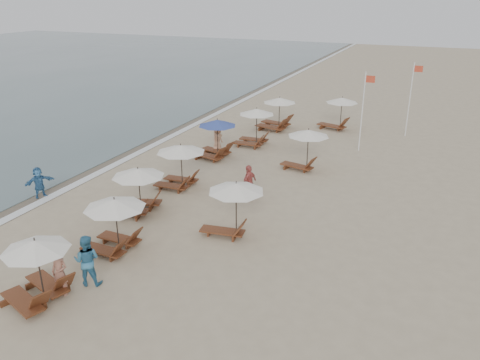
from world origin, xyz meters
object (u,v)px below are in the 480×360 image
at_px(lounger_station_2, 136,189).
at_px(waterline_walker, 39,182).
at_px(lounger_station_5, 253,127).
at_px(beachgoer_near, 60,272).
at_px(lounger_station_1, 113,222).
at_px(beachgoer_far_b, 217,139).
at_px(lounger_station_3, 178,163).
at_px(inland_station_2, 337,111).
at_px(inland_station_1, 304,144).
at_px(flag_pole_near, 363,108).
at_px(inland_station_0, 231,202).
at_px(beachgoer_far_a, 249,183).
at_px(lounger_station_6, 275,114).
at_px(lounger_station_4, 214,139).
at_px(lounger_station_0, 35,271).
at_px(beachgoer_mid_a, 87,260).

height_order(lounger_station_2, waterline_walker, lounger_station_2).
relative_size(lounger_station_5, beachgoer_near, 1.52).
bearing_deg(lounger_station_1, beachgoer_far_b, 97.59).
height_order(lounger_station_3, inland_station_2, inland_station_2).
distance_m(lounger_station_3, waterline_walker, 6.59).
distance_m(lounger_station_3, beachgoer_near, 9.46).
bearing_deg(inland_station_1, lounger_station_1, -109.42).
bearing_deg(lounger_station_2, flag_pole_near, 59.82).
height_order(lounger_station_1, inland_station_2, inland_station_2).
xyz_separation_m(lounger_station_2, inland_station_0, (4.71, -0.29, 0.37)).
distance_m(beachgoer_far_a, beachgoer_far_b, 7.43).
bearing_deg(lounger_station_3, beachgoer_far_b, 96.88).
bearing_deg(lounger_station_2, inland_station_0, -3.54).
distance_m(lounger_station_2, inland_station_1, 9.71).
bearing_deg(waterline_walker, lounger_station_3, -30.67).
bearing_deg(beachgoer_near, lounger_station_6, 89.23).
distance_m(inland_station_0, flag_pole_near, 13.37).
distance_m(lounger_station_6, beachgoer_far_a, 12.59).
relative_size(lounger_station_6, beachgoer_far_a, 1.58).
relative_size(lounger_station_2, lounger_station_5, 1.04).
bearing_deg(beachgoer_near, lounger_station_1, 91.41).
bearing_deg(lounger_station_5, waterline_walker, -118.31).
bearing_deg(beachgoer_near, inland_station_0, 58.39).
relative_size(waterline_walker, flag_pole_near, 0.31).
xyz_separation_m(inland_station_0, waterline_walker, (-9.89, -0.10, -0.72)).
height_order(beachgoer_far_a, beachgoer_far_b, beachgoer_far_a).
distance_m(lounger_station_3, flag_pole_near, 11.96).
xyz_separation_m(lounger_station_1, lounger_station_6, (-0.16, 18.52, -0.13)).
bearing_deg(inland_station_0, inland_station_1, 86.76).
distance_m(lounger_station_1, inland_station_2, 20.57).
distance_m(lounger_station_4, lounger_station_5, 3.35).
bearing_deg(beachgoer_near, waterline_walker, 137.19).
distance_m(lounger_station_0, lounger_station_1, 3.54).
relative_size(inland_station_1, beachgoer_mid_a, 1.46).
bearing_deg(lounger_station_4, inland_station_2, 60.23).
xyz_separation_m(lounger_station_0, inland_station_1, (4.28, 14.87, 0.36)).
height_order(lounger_station_5, waterline_walker, lounger_station_5).
distance_m(lounger_station_0, inland_station_0, 7.44).
bearing_deg(flag_pole_near, lounger_station_1, -111.39).
height_order(lounger_station_4, beachgoer_near, lounger_station_4).
height_order(lounger_station_2, lounger_station_3, lounger_station_3).
distance_m(lounger_station_1, lounger_station_2, 3.37).
bearing_deg(lounger_station_6, lounger_station_2, -93.84).
xyz_separation_m(lounger_station_4, beachgoer_far_b, (-0.28, 1.01, -0.31)).
relative_size(lounger_station_6, inland_station_2, 0.99).
bearing_deg(lounger_station_2, lounger_station_1, -69.34).
distance_m(lounger_station_0, lounger_station_2, 6.74).
height_order(lounger_station_0, beachgoer_far_a, lounger_station_0).
bearing_deg(beachgoer_mid_a, beachgoer_far_a, -126.37).
xyz_separation_m(lounger_station_2, beachgoer_near, (1.34, -6.11, -0.28)).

